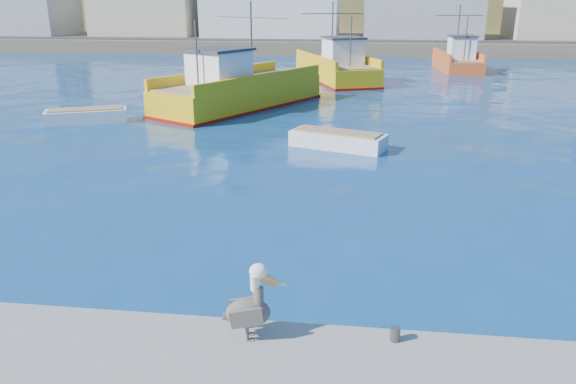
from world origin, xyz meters
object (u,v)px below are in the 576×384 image
object	(u,v)px
trawler_yellow_a	(237,91)
pelican	(250,307)
trawler_yellow_b	(337,68)
boat_orange	(458,60)
skiff_left	(86,117)
skiff_mid	(338,141)

from	to	relation	value
trawler_yellow_a	pelican	bearing A→B (deg)	-77.45
trawler_yellow_b	boat_orange	world-z (taller)	trawler_yellow_b
trawler_yellow_b	skiff_left	bearing A→B (deg)	-125.84
skiff_mid	skiff_left	bearing A→B (deg)	164.67
trawler_yellow_a	trawler_yellow_b	size ratio (longest dim) A/B	1.06
trawler_yellow_a	pelican	distance (m)	27.05
boat_orange	skiff_mid	bearing A→B (deg)	-108.40
trawler_yellow_a	trawler_yellow_b	world-z (taller)	trawler_yellow_a
trawler_yellow_a	skiff_left	world-z (taller)	trawler_yellow_a
trawler_yellow_a	trawler_yellow_b	bearing A→B (deg)	66.14
skiff_left	pelican	world-z (taller)	pelican
trawler_yellow_a	skiff_mid	world-z (taller)	trawler_yellow_a
trawler_yellow_a	boat_orange	size ratio (longest dim) A/B	1.46
pelican	boat_orange	bearing A→B (deg)	76.62
boat_orange	pelican	world-z (taller)	boat_orange
skiff_mid	trawler_yellow_b	bearing A→B (deg)	92.56
trawler_yellow_b	boat_orange	size ratio (longest dim) A/B	1.39
skiff_left	trawler_yellow_a	bearing A→B (deg)	35.54
skiff_mid	pelican	size ratio (longest dim) A/B	2.99
trawler_yellow_b	pelican	world-z (taller)	trawler_yellow_b
trawler_yellow_b	pelican	distance (m)	39.73
trawler_yellow_a	skiff_left	xyz separation A→B (m)	(-7.71, -5.51, -0.80)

